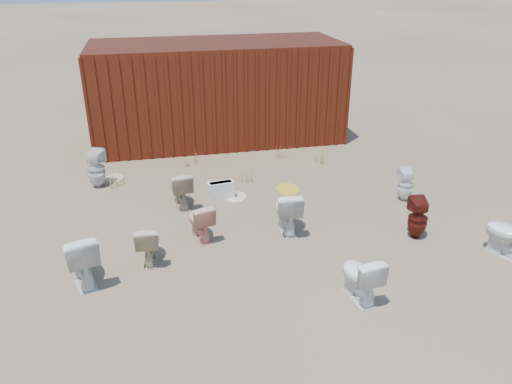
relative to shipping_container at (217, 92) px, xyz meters
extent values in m
plane|color=brown|center=(0.00, -5.20, -1.20)|extent=(100.00, 100.00, 0.00)
cube|color=#4E1A0D|center=(0.00, 0.00, 0.00)|extent=(6.00, 2.40, 2.40)
imported|color=white|center=(-2.81, -5.89, -0.79)|extent=(0.67, 0.90, 0.81)
imported|color=#ECA488|center=(-1.03, -5.01, -0.88)|extent=(0.50, 0.70, 0.65)
imported|color=white|center=(0.89, -7.08, -0.85)|extent=(0.50, 0.74, 0.70)
imported|color=#51140D|center=(2.47, -5.74, -0.85)|extent=(0.35, 0.36, 0.71)
imported|color=white|center=(3.56, -6.58, -0.81)|extent=(0.73, 0.87, 0.77)
imported|color=silver|center=(-2.83, -2.52, -0.81)|extent=(0.47, 0.48, 0.78)
imported|color=beige|center=(-1.87, -5.54, -0.88)|extent=(0.41, 0.66, 0.64)
imported|color=#BDAE8A|center=(-1.25, -3.75, -0.85)|extent=(0.47, 0.73, 0.70)
imported|color=white|center=(0.43, -5.08, -0.82)|extent=(0.48, 0.78, 0.76)
imported|color=white|center=(2.95, -4.40, -0.88)|extent=(0.32, 0.32, 0.64)
ellipsoid|color=gold|center=(0.43, -5.08, -0.42)|extent=(0.39, 0.48, 0.02)
cube|color=white|center=(-0.48, -3.62, -1.02)|extent=(0.52, 0.27, 0.35)
ellipsoid|color=beige|center=(-0.18, -3.64, -1.19)|extent=(0.54, 0.60, 0.02)
ellipsoid|color=beige|center=(-2.53, -2.20, -1.19)|extent=(0.40, 0.50, 0.02)
cone|color=olive|center=(-2.50, -2.50, -1.07)|extent=(0.36, 0.36, 0.26)
cone|color=olive|center=(0.21, -2.89, -1.04)|extent=(0.32, 0.32, 0.31)
cone|color=olive|center=(2.09, -2.16, -1.02)|extent=(0.36, 0.36, 0.37)
cone|color=olive|center=(-0.85, -1.74, -1.08)|extent=(0.30, 0.30, 0.25)
cone|color=olive|center=(1.23, -1.91, -1.03)|extent=(0.34, 0.34, 0.33)
cone|color=olive|center=(2.78, -5.15, -1.06)|extent=(0.28, 0.28, 0.27)
camera|label=1|loc=(-1.64, -12.22, 3.03)|focal=35.00mm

